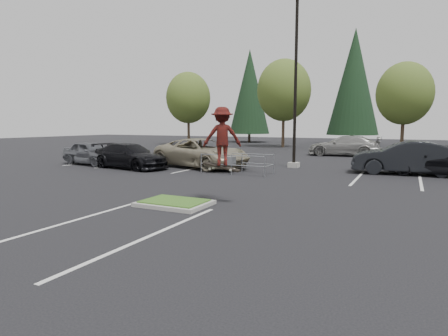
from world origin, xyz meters
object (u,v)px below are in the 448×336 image
at_px(decid_b, 284,92).
at_px(conif_b, 354,82).
at_px(light_pole, 295,90).
at_px(car_l_grey, 91,153).
at_px(cart_corral, 230,161).
at_px(car_l_black, 129,156).
at_px(car_r_charc, 405,158).
at_px(decid_c, 404,95).
at_px(car_far_silver, 344,146).
at_px(decid_a, 188,99).
at_px(skateboarder, 222,137).
at_px(car_r_black, 439,160).
at_px(conif_a, 250,92).
at_px(car_l_tan, 201,153).

distance_m(decid_b, conif_b, 11.78).
relative_size(light_pole, car_l_grey, 2.29).
distance_m(conif_b, cart_corral, 33.33).
distance_m(car_l_black, car_r_charc, 15.11).
relative_size(decid_c, car_far_silver, 1.48).
bearing_deg(decid_a, decid_c, -0.48).
height_order(decid_a, car_far_silver, decid_a).
xyz_separation_m(decid_b, decid_c, (12.00, -0.70, -0.79)).
height_order(skateboarder, car_l_black, skateboarder).
distance_m(cart_corral, car_l_black, 6.20).
xyz_separation_m(light_pole, car_l_grey, (-12.00, -4.30, -3.81)).
relative_size(car_l_grey, car_r_black, 0.94).
xyz_separation_m(skateboarder, car_l_grey, (-12.70, 6.70, -1.43)).
height_order(cart_corral, car_l_grey, car_l_grey).
xyz_separation_m(conif_a, car_far_silver, (15.93, -18.29, -6.28)).
height_order(light_pole, decid_c, light_pole).
height_order(conif_b, car_r_charc, conif_b).
bearing_deg(conif_a, conif_b, 2.05).
bearing_deg(car_l_grey, conif_b, -9.36).
bearing_deg(car_r_charc, car_l_black, -78.73).
bearing_deg(car_l_black, car_far_silver, -25.57).
bearing_deg(car_l_tan, light_pole, -47.65).
xyz_separation_m(cart_corral, car_l_black, (-6.15, -0.76, 0.07)).
height_order(decid_b, car_l_grey, decid_b).
bearing_deg(car_l_grey, light_pole, -60.33).
relative_size(car_l_black, car_r_charc, 0.96).
height_order(cart_corral, car_r_black, car_r_black).
bearing_deg(cart_corral, car_far_silver, 75.88).
distance_m(decid_b, car_r_black, 24.21).
bearing_deg(skateboarder, car_r_charc, -147.29).
xyz_separation_m(cart_corral, car_r_charc, (8.35, 3.49, 0.20)).
bearing_deg(car_l_grey, car_r_black, -69.01).
xyz_separation_m(car_l_tan, car_r_charc, (11.00, 1.95, -0.01)).
height_order(decid_a, decid_b, decid_b).
xyz_separation_m(car_l_black, car_l_grey, (-3.50, 0.46, 0.02)).
height_order(light_pole, decid_a, light_pole).
height_order(car_l_black, car_r_charc, car_r_charc).
xyz_separation_m(decid_a, car_l_tan, (13.51, -20.48, -4.72)).
bearing_deg(car_r_charc, decid_b, -151.76).
bearing_deg(car_l_tan, cart_corral, -103.87).
distance_m(conif_a, car_l_black, 33.90).
bearing_deg(cart_corral, car_l_black, -171.66).
xyz_separation_m(decid_b, car_l_black, (-1.99, -23.29, -5.31)).
height_order(skateboarder, car_far_silver, skateboarder).
distance_m(decid_b, conif_a, 12.43).
height_order(car_l_black, car_l_grey, car_l_grey).
height_order(decid_b, car_l_black, decid_b).
xyz_separation_m(car_l_black, car_far_silver, (9.93, 14.47, 0.09)).
bearing_deg(conif_b, cart_corral, -93.25).
bearing_deg(decid_c, conif_a, 153.04).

